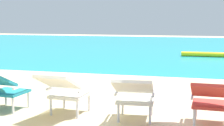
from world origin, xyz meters
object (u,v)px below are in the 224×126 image
(lounge_chair_far_left, at_px, (2,87))
(lounge_chair_near_left, at_px, (65,90))
(lounge_chair_near_right, at_px, (135,94))
(lounge_chair_far_right, at_px, (212,99))
(swim_buoy, at_px, (203,54))

(lounge_chair_far_left, relative_size, lounge_chair_near_left, 0.99)
(lounge_chair_near_left, relative_size, lounge_chair_near_right, 1.00)
(lounge_chair_far_left, bearing_deg, lounge_chair_near_left, 2.52)
(lounge_chair_near_left, height_order, lounge_chair_far_right, same)
(lounge_chair_near_left, bearing_deg, lounge_chair_far_left, -177.48)
(swim_buoy, distance_m, lounge_chair_near_right, 8.63)
(swim_buoy, distance_m, lounge_chair_far_right, 8.57)
(swim_buoy, height_order, lounge_chair_near_left, lounge_chair_near_left)
(lounge_chair_far_left, bearing_deg, lounge_chair_far_right, 0.44)
(lounge_chair_far_left, relative_size, lounge_chair_far_right, 1.02)
(swim_buoy, bearing_deg, lounge_chair_far_right, -89.59)
(lounge_chair_near_left, bearing_deg, swim_buoy, 76.64)
(swim_buoy, height_order, lounge_chair_near_right, lounge_chair_near_right)
(lounge_chair_far_left, bearing_deg, swim_buoy, 70.41)
(lounge_chair_far_right, bearing_deg, lounge_chair_near_left, 179.41)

